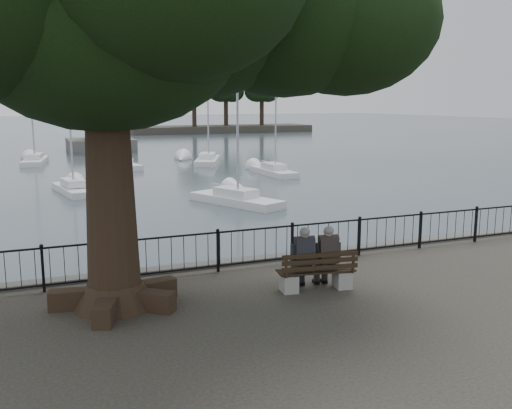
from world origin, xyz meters
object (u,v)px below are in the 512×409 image
lion_monument (100,128)px  person_right (326,259)px  bench (317,276)px  person_left (302,261)px

lion_monument → person_right: bearing=-91.4°
bench → person_left: (-0.29, 0.14, 0.35)m
person_right → person_left: bearing=171.4°
person_left → lion_monument: lion_monument is taller
person_left → lion_monument: (1.71, 49.41, 0.71)m
bench → lion_monument: 49.58m
person_right → lion_monument: 49.51m
person_left → bench: bearing=-26.6°
lion_monument → bench: bearing=-91.6°
bench → person_left: 0.47m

